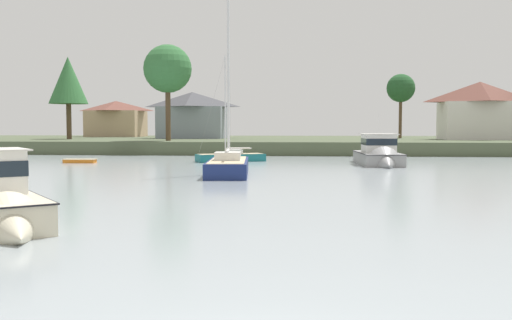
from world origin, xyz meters
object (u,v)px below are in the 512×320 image
Objects in this scene: sailboat_navy at (228,170)px; dinghy_orange at (80,161)px; cruiser_grey at (380,158)px; sailboat_teal at (231,159)px.

sailboat_navy reaches higher than dinghy_orange.
sailboat_navy is at bearing -35.71° from dinghy_orange.
sailboat_teal is at bearing 164.84° from cruiser_grey.
sailboat_teal is at bearing 12.97° from dinghy_orange.
sailboat_teal reaches higher than dinghy_orange.
sailboat_navy is at bearing -138.29° from cruiser_grey.
dinghy_orange is 0.29× the size of sailboat_teal.
cruiser_grey is at bearing 41.71° from sailboat_navy.
sailboat_navy is 16.89m from cruiser_grey.
sailboat_teal is (-14.48, 3.92, -0.44)m from cruiser_grey.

